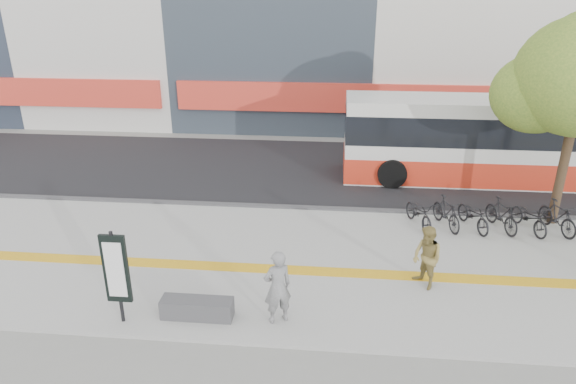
# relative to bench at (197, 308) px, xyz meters

# --- Properties ---
(ground) EXTENTS (120.00, 120.00, 0.00)m
(ground) POSITION_rel_bench_xyz_m (2.60, 1.20, -0.30)
(ground) COLOR gray
(ground) RESTS_ON ground
(sidewalk) EXTENTS (40.00, 7.00, 0.08)m
(sidewalk) POSITION_rel_bench_xyz_m (2.60, 2.70, -0.27)
(sidewalk) COLOR slate
(sidewalk) RESTS_ON ground
(tactile_strip) EXTENTS (40.00, 0.45, 0.01)m
(tactile_strip) POSITION_rel_bench_xyz_m (2.60, 2.20, -0.22)
(tactile_strip) COLOR gold
(tactile_strip) RESTS_ON sidewalk
(street) EXTENTS (40.00, 8.00, 0.06)m
(street) POSITION_rel_bench_xyz_m (2.60, 10.20, -0.28)
(street) COLOR black
(street) RESTS_ON ground
(curb) EXTENTS (40.00, 0.25, 0.14)m
(curb) POSITION_rel_bench_xyz_m (2.60, 6.20, -0.23)
(curb) COLOR #3A3A3C
(curb) RESTS_ON ground
(bench) EXTENTS (1.60, 0.45, 0.45)m
(bench) POSITION_rel_bench_xyz_m (0.00, 0.00, 0.00)
(bench) COLOR #3A3A3C
(bench) RESTS_ON sidewalk
(signboard) EXTENTS (0.55, 0.10, 2.20)m
(signboard) POSITION_rel_bench_xyz_m (-1.60, -0.31, 1.06)
(signboard) COLOR black
(signboard) RESTS_ON sidewalk
(bus) EXTENTS (11.66, 2.76, 3.10)m
(bus) POSITION_rel_bench_xyz_m (9.13, 9.70, 1.22)
(bus) COLOR silver
(bus) RESTS_ON street
(bicycle_row) EXTENTS (5.07, 1.76, 0.97)m
(bicycle_row) POSITION_rel_bench_xyz_m (7.57, 5.20, 0.23)
(bicycle_row) COLOR black
(bicycle_row) RESTS_ON sidewalk
(seated_woman) EXTENTS (0.75, 0.66, 1.73)m
(seated_woman) POSITION_rel_bench_xyz_m (1.80, 0.04, 0.64)
(seated_woman) COLOR black
(seated_woman) RESTS_ON sidewalk
(pedestrian_tan) EXTENTS (0.92, 0.98, 1.59)m
(pedestrian_tan) POSITION_rel_bench_xyz_m (5.23, 1.76, 0.57)
(pedestrian_tan) COLOR olive
(pedestrian_tan) RESTS_ON sidewalk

